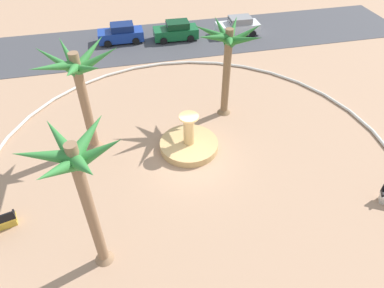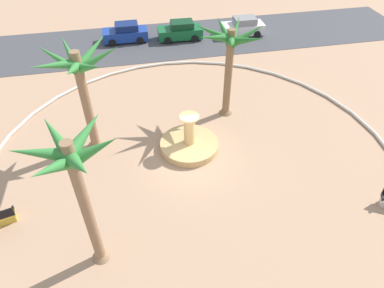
{
  "view_description": "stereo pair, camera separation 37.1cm",
  "coord_description": "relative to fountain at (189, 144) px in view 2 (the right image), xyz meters",
  "views": [
    {
      "loc": [
        -3.36,
        -14.23,
        14.08
      ],
      "look_at": [
        -0.0,
        0.35,
        1.0
      ],
      "focal_mm": 32.79,
      "sensor_mm": 36.0,
      "label": 1
    },
    {
      "loc": [
        -3.0,
        -14.31,
        14.08
      ],
      "look_at": [
        -0.0,
        0.35,
        1.0
      ],
      "focal_mm": 32.79,
      "sensor_mm": 36.0,
      "label": 2
    }
  ],
  "objects": [
    {
      "name": "palm_tree_by_curb",
      "position": [
        -5.27,
        -6.38,
        4.88
      ],
      "size": [
        3.61,
        3.48,
        7.02
      ],
      "color": "#8E6B4C",
      "rests_on": "ground"
    },
    {
      "name": "fountain",
      "position": [
        0.0,
        0.0,
        0.0
      ],
      "size": [
        3.49,
        3.49,
        2.4
      ],
      "color": "tan",
      "rests_on": "ground"
    },
    {
      "name": "parked_car_third",
      "position": [
        8.02,
        14.81,
        0.45
      ],
      "size": [
        4.03,
        1.97,
        1.67
      ],
      "color": "silver",
      "rests_on": "ground"
    },
    {
      "name": "plaza_curb",
      "position": [
        0.0,
        -1.15,
        -0.23
      ],
      "size": [
        23.57,
        23.57,
        0.2
      ],
      "primitive_type": "torus",
      "color": "silver",
      "rests_on": "ground"
    },
    {
      "name": "palm_tree_near_fountain",
      "position": [
        3.08,
        3.06,
        4.29
      ],
      "size": [
        4.28,
        4.28,
        6.14
      ],
      "color": "brown",
      "rests_on": "ground"
    },
    {
      "name": "palm_tree_mid_plaza",
      "position": [
        -5.5,
        1.38,
        4.4
      ],
      "size": [
        4.46,
        4.58,
        6.41
      ],
      "color": "#8E6B4C",
      "rests_on": "ground"
    },
    {
      "name": "ground_plane",
      "position": [
        0.0,
        -1.15,
        -0.33
      ],
      "size": [
        80.0,
        80.0,
        0.0
      ],
      "primitive_type": "plane",
      "color": "tan"
    },
    {
      "name": "parked_car_second",
      "position": [
        2.16,
        15.07,
        0.45
      ],
      "size": [
        4.04,
        2.0,
        1.67
      ],
      "color": "#145B2D",
      "rests_on": "ground"
    },
    {
      "name": "parked_car_leftmost",
      "position": [
        -2.79,
        15.63,
        0.45
      ],
      "size": [
        4.01,
        1.94,
        1.67
      ],
      "color": "navy",
      "rests_on": "ground"
    },
    {
      "name": "street_asphalt",
      "position": [
        0.0,
        15.03,
        -0.32
      ],
      "size": [
        48.0,
        8.0,
        0.03
      ],
      "primitive_type": "cube",
      "color": "#424247",
      "rests_on": "ground"
    }
  ]
}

